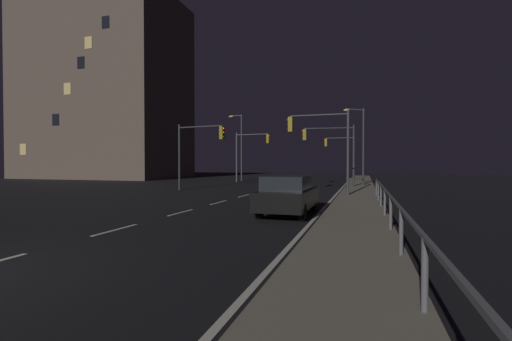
{
  "coord_description": "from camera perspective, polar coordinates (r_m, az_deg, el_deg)",
  "views": [
    {
      "loc": [
        7.28,
        -3.94,
        2.03
      ],
      "look_at": [
        -1.61,
        24.83,
        1.47
      ],
      "focal_mm": 24.48,
      "sensor_mm": 36.0,
      "label": 1
    }
  ],
  "objects": [
    {
      "name": "sidewalk_right",
      "position": [
        21.53,
        16.38,
        -4.2
      ],
      "size": [
        2.39,
        77.0,
        0.14
      ],
      "primitive_type": "cube",
      "color": "gray",
      "rests_on": "ground"
    },
    {
      "name": "ground_plane",
      "position": [
        22.73,
        -1.58,
        -4.06
      ],
      "size": [
        112.0,
        112.0,
        0.0
      ],
      "primitive_type": "plane",
      "color": "black",
      "rests_on": "ground"
    },
    {
      "name": "traffic_light_overhead_east",
      "position": [
        30.46,
        12.03,
        4.44
      ],
      "size": [
        4.41,
        0.77,
        5.2
      ],
      "color": "#2D3033",
      "rests_on": "sidewalk_right"
    },
    {
      "name": "traffic_light_far_left",
      "position": [
        22.29,
        10.46,
        5.64
      ],
      "size": [
        3.91,
        0.34,
        5.21
      ],
      "color": "#38383D",
      "rests_on": "sidewalk_right"
    },
    {
      "name": "traffic_light_far_center",
      "position": [
        44.08,
        13.71,
        3.46
      ],
      "size": [
        3.73,
        0.36,
        5.34
      ],
      "color": "#38383D",
      "rests_on": "sidewalk_right"
    },
    {
      "name": "street_lamp_mid_block",
      "position": [
        32.96,
        16.64,
        5.04
      ],
      "size": [
        1.8,
        1.33,
        6.93
      ],
      "color": "#2D3033",
      "rests_on": "sidewalk_right"
    },
    {
      "name": "traffic_light_near_right",
      "position": [
        38.49,
        -0.87,
        3.85
      ],
      "size": [
        4.05,
        0.54,
        5.53
      ],
      "color": "#4C4C51",
      "rests_on": "ground"
    },
    {
      "name": "lane_edge_line",
      "position": [
        26.57,
        13.41,
        -3.33
      ],
      "size": [
        0.14,
        53.0,
        0.01
      ],
      "color": "silver",
      "rests_on": "ground"
    },
    {
      "name": "lane_markings_center",
      "position": [
        26.06,
        0.9,
        -3.39
      ],
      "size": [
        0.14,
        50.0,
        0.01
      ],
      "color": "silver",
      "rests_on": "ground"
    },
    {
      "name": "traffic_light_mid_left",
      "position": [
        26.82,
        -9.3,
        4.43
      ],
      "size": [
        4.07,
        0.64,
        5.1
      ],
      "color": "#2D3033",
      "rests_on": "ground"
    },
    {
      "name": "street_lamp_median",
      "position": [
        41.91,
        -2.68,
        4.72
      ],
      "size": [
        1.61,
        0.51,
        7.97
      ],
      "color": "#38383D",
      "rests_on": "ground"
    },
    {
      "name": "car",
      "position": [
        13.97,
        5.31,
        -3.91
      ],
      "size": [
        1.85,
        4.41,
        1.57
      ],
      "color": "black",
      "rests_on": "ground"
    },
    {
      "name": "barrier_fence",
      "position": [
        12.28,
        20.68,
        -4.42
      ],
      "size": [
        0.09,
        20.61,
        0.98
      ],
      "color": "#59595E",
      "rests_on": "sidewalk_right"
    },
    {
      "name": "building_distant",
      "position": [
        56.66,
        -23.57,
        11.67
      ],
      "size": [
        22.59,
        12.99,
        25.09
      ],
      "color": "brown",
      "rests_on": "ground"
    }
  ]
}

